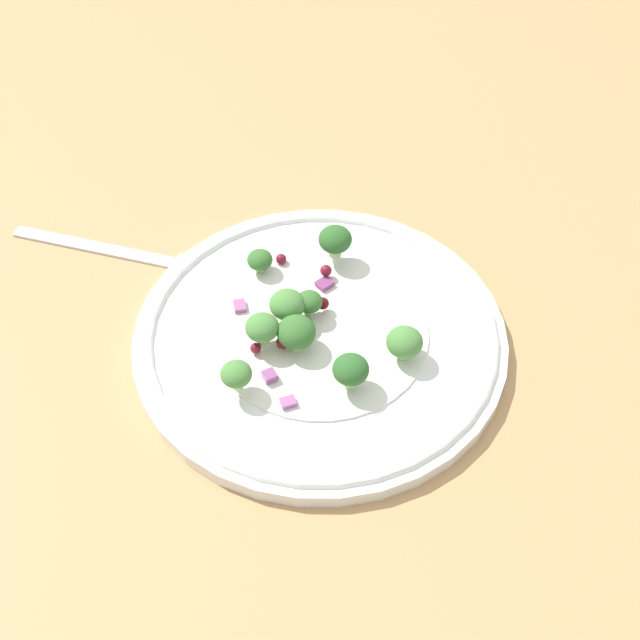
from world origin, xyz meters
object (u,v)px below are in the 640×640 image
plate (320,336)px  broccoli_floret_2 (351,370)px  broccoli_floret_0 (404,343)px  broccoli_floret_1 (287,305)px  fork (126,252)px

plate → broccoli_floret_2: 6.20cm
plate → broccoli_floret_0: (6.68, -0.49, 2.09)cm
plate → broccoli_floret_1: bearing=173.7°
broccoli_floret_0 → broccoli_floret_1: (-9.39, 0.79, 0.21)cm
fork → plate: bearing=-13.4°
broccoli_floret_2 → fork: (-22.59, 8.89, -3.03)cm
broccoli_floret_0 → fork: size_ratio=0.15×
broccoli_floret_2 → fork: size_ratio=0.14×
plate → broccoli_floret_2: bearing=-50.1°
plate → fork: plate is taller
broccoli_floret_1 → broccoli_floret_2: 7.91cm
broccoli_floret_2 → fork: bearing=158.5°
plate → fork: size_ratio=1.55×
broccoli_floret_2 → fork: broccoli_floret_2 is taller
plate → broccoli_floret_1: (-2.71, 0.30, 2.31)cm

